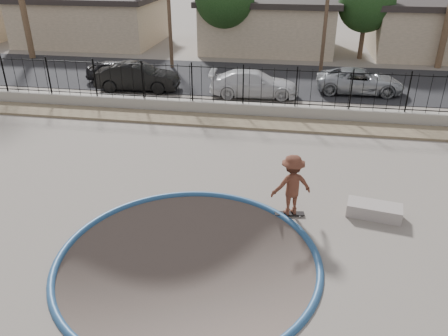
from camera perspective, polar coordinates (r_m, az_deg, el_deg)
ground at (r=23.58m, az=2.92°, el=5.79°), size 120.00×120.00×2.20m
bowl_pit at (r=11.78m, az=-4.71°, el=-11.84°), size 6.84×6.84×1.80m
coping_ring at (r=11.78m, az=-4.71°, el=-11.84°), size 7.04×7.04×0.20m
rock_strip at (r=20.57m, az=2.06°, el=6.04°), size 42.00×1.60×0.11m
retaining_wall at (r=21.51m, az=2.46°, el=7.67°), size 42.00×0.45×0.60m
fence at (r=21.15m, az=2.53°, el=10.75°), size 40.00×0.04×1.80m
street at (r=27.97m, az=4.23°, el=11.55°), size 90.00×8.00×0.04m
house_west at (r=40.71m, az=-16.84°, el=18.15°), size 11.60×8.60×3.90m
house_center at (r=36.86m, az=5.88°, el=18.29°), size 10.60×8.60×3.90m
street_tree_mid at (r=34.37m, az=18.15°, el=19.72°), size 3.96×3.96×5.83m
skater at (r=13.13m, az=8.81°, el=-2.60°), size 1.42×1.14×1.92m
skateboard at (r=13.59m, az=8.55°, el=-5.89°), size 0.92×0.36×0.08m
concrete_ledge at (r=14.10m, az=19.01°, el=-5.23°), size 1.70×0.96×0.40m
car_a at (r=27.90m, az=-13.71°, el=12.22°), size 3.80×1.73×1.26m
car_b at (r=25.76m, az=-11.25°, el=11.60°), size 4.77×1.97×1.54m
car_c at (r=24.31m, az=3.92°, el=10.97°), size 4.95×2.31×1.40m
car_d at (r=26.00m, az=17.32°, el=10.80°), size 4.80×2.26×1.33m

